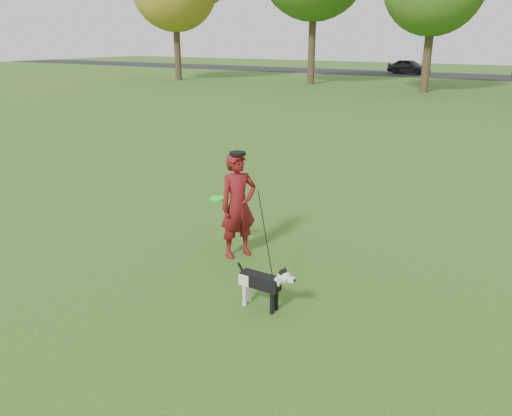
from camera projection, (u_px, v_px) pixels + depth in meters
The scene contains 5 objects.
ground at pixel (262, 282), 6.67m from camera, with size 120.00×120.00×0.00m, color #285116.
man at pixel (238, 206), 7.24m from camera, with size 0.57×0.37×1.57m, color #5C0F0D.
dog at pixel (265, 281), 5.89m from camera, with size 0.79×0.16×0.60m.
car_left at pixel (409, 67), 43.12m from camera, with size 1.47×3.64×1.24m, color black.
man_held_items at pixel (265, 231), 6.38m from camera, with size 1.66×1.27×1.17m.
Camera 1 is at (3.02, -5.17, 3.11)m, focal length 35.00 mm.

